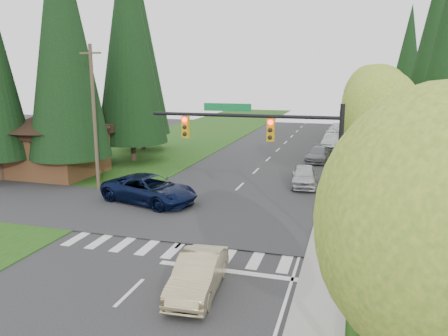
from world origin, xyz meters
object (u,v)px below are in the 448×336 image
at_px(parked_car_b, 319,154).
at_px(parked_car_c, 332,142).
at_px(suv_navy, 150,189).
at_px(sedan_champagne, 198,274).
at_px(parked_car_e, 337,130).
at_px(parked_car_d, 333,139).
at_px(parked_car_a, 304,176).

height_order(parked_car_b, parked_car_c, parked_car_c).
xyz_separation_m(suv_navy, parked_car_c, (10.03, 24.51, -0.08)).
relative_size(suv_navy, parked_car_b, 1.36).
height_order(sedan_champagne, parked_car_e, parked_car_e).
height_order(suv_navy, parked_car_c, suv_navy).
relative_size(suv_navy, parked_car_e, 1.27).
bearing_deg(parked_car_d, parked_car_b, -88.12).
distance_m(parked_car_c, parked_car_d, 2.48).
bearing_deg(parked_car_a, parked_car_c, 79.93).
xyz_separation_m(parked_car_d, parked_car_e, (0.00, 8.79, 0.01)).
distance_m(sedan_champagne, suv_navy, 12.20).
relative_size(sedan_champagne, parked_car_c, 0.88).
height_order(suv_navy, parked_car_a, suv_navy).
bearing_deg(parked_car_d, sedan_champagne, -88.09).
xyz_separation_m(sedan_champagne, parked_car_c, (3.16, 34.58, 0.10)).
bearing_deg(sedan_champagne, parked_car_a, 78.25).
bearing_deg(sedan_champagne, suv_navy, 119.33).
bearing_deg(parked_car_a, parked_car_e, 81.38).
bearing_deg(parked_car_a, parked_car_d, 80.39).
xyz_separation_m(parked_car_a, parked_car_d, (1.12, 19.87, -0.04)).
relative_size(suv_navy, parked_car_c, 1.30).
distance_m(parked_car_b, parked_car_c, 7.70).
bearing_deg(parked_car_e, sedan_champagne, -85.95).
xyz_separation_m(parked_car_a, parked_car_c, (1.12, 17.39, 0.05)).
bearing_deg(parked_car_c, suv_navy, -105.95).
bearing_deg(parked_car_b, parked_car_c, 89.79).
distance_m(parked_car_c, parked_car_e, 11.26).
bearing_deg(parked_car_b, parked_car_d, 91.36).
bearing_deg(sedan_champagne, parked_car_b, 80.13).
bearing_deg(parked_car_b, parked_car_a, -85.26).
bearing_deg(parked_car_c, parked_car_e, 96.31).
relative_size(parked_car_c, parked_car_e, 0.98).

